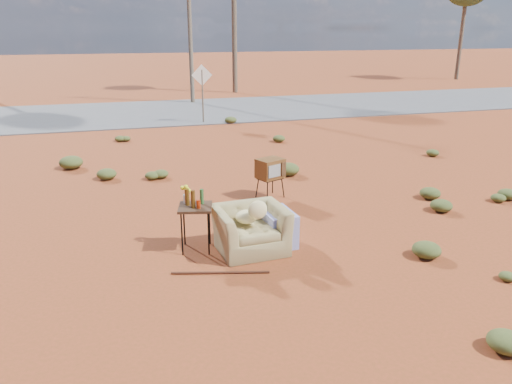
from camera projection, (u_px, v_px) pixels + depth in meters
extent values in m
plane|color=maroon|center=(250.00, 260.00, 7.83)|extent=(140.00, 140.00, 0.00)
cube|color=#565659|center=(156.00, 112.00, 21.50)|extent=(140.00, 7.00, 0.04)
imported|color=#91804F|center=(251.00, 222.00, 8.05)|extent=(1.17, 0.80, 0.98)
ellipsoid|color=beige|center=(246.00, 217.00, 8.05)|extent=(0.35, 0.35, 0.21)
ellipsoid|color=beige|center=(258.00, 210.00, 7.81)|extent=(0.31, 0.16, 0.31)
cube|color=navy|center=(278.00, 227.00, 8.37)|extent=(0.52, 0.76, 0.57)
cube|color=black|center=(270.00, 178.00, 10.61)|extent=(0.58, 0.52, 0.03)
cylinder|color=black|center=(267.00, 192.00, 10.42)|extent=(0.03, 0.03, 0.43)
cylinder|color=black|center=(283.00, 188.00, 10.68)|extent=(0.03, 0.03, 0.43)
cylinder|color=black|center=(257.00, 188.00, 10.67)|extent=(0.03, 0.03, 0.43)
cylinder|color=black|center=(273.00, 184.00, 10.93)|extent=(0.03, 0.03, 0.43)
cube|color=brown|center=(270.00, 168.00, 10.54)|extent=(0.65, 0.59, 0.41)
cube|color=gray|center=(274.00, 171.00, 10.34)|extent=(0.30, 0.14, 0.26)
cube|color=#472D19|center=(284.00, 169.00, 10.49)|extent=(0.12, 0.06, 0.29)
cube|color=#321D12|center=(195.00, 207.00, 8.00)|extent=(0.63, 0.63, 0.04)
cylinder|color=black|center=(182.00, 234.00, 7.90)|extent=(0.03, 0.03, 0.74)
cylinder|color=black|center=(209.00, 233.00, 7.92)|extent=(0.03, 0.03, 0.74)
cylinder|color=black|center=(184.00, 224.00, 8.30)|extent=(0.03, 0.03, 0.74)
cylinder|color=black|center=(209.00, 223.00, 8.32)|extent=(0.03, 0.03, 0.74)
cylinder|color=#472B0B|center=(187.00, 197.00, 7.99)|extent=(0.07, 0.07, 0.27)
cylinder|color=#472B0B|center=(193.00, 199.00, 7.86)|extent=(0.07, 0.07, 0.29)
cylinder|color=#2A5524|center=(202.00, 196.00, 8.06)|extent=(0.06, 0.06, 0.25)
cylinder|color=#BB320F|center=(199.00, 204.00, 7.87)|extent=(0.07, 0.07, 0.14)
cylinder|color=silver|center=(186.00, 199.00, 8.11)|extent=(0.08, 0.08, 0.15)
ellipsoid|color=yellow|center=(185.00, 189.00, 8.06)|extent=(0.17, 0.17, 0.13)
cylinder|color=#4B1F14|center=(220.00, 273.00, 7.40)|extent=(1.42, 0.42, 0.04)
cylinder|color=brown|center=(203.00, 97.00, 18.86)|extent=(0.06, 0.06, 2.00)
cube|color=silver|center=(202.00, 75.00, 18.61)|extent=(0.78, 0.04, 0.78)
cylinder|color=brown|center=(234.00, 28.00, 27.22)|extent=(0.28, 0.28, 7.00)
cylinder|color=brown|center=(462.00, 31.00, 34.56)|extent=(0.28, 0.28, 6.50)
cylinder|color=brown|center=(189.00, 16.00, 23.07)|extent=(0.20, 0.20, 8.00)
ellipsoid|color=#444C21|center=(430.00, 193.00, 10.64)|extent=(0.44, 0.44, 0.24)
ellipsoid|color=#444C21|center=(71.00, 162.00, 12.91)|extent=(0.60, 0.60, 0.33)
ellipsoid|color=#444C21|center=(433.00, 153.00, 14.17)|extent=(0.36, 0.36, 0.20)
ellipsoid|color=#444C21|center=(279.00, 139.00, 15.95)|extent=(0.40, 0.40, 0.22)
ellipsoid|color=#444C21|center=(126.00, 139.00, 16.07)|extent=(0.30, 0.30, 0.17)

